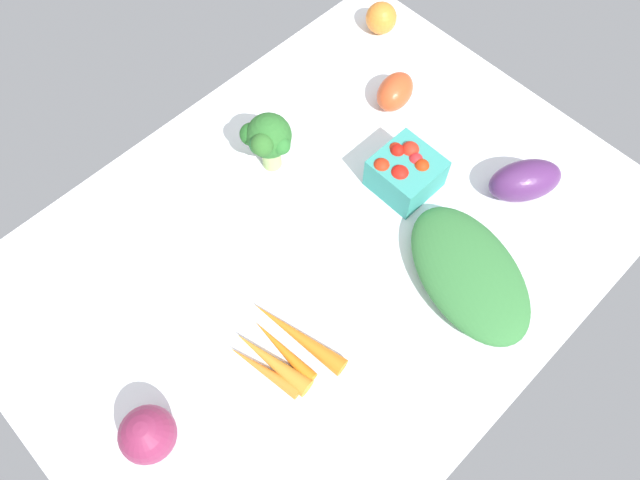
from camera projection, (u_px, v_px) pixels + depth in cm
name	position (u px, v px, depth cm)	size (l,w,h in cm)	color
tablecloth	(320.00, 248.00, 100.13)	(104.00, 76.00, 2.00)	white
broccoli_head	(267.00, 138.00, 99.73)	(8.75, 9.04, 11.99)	#A6C472
heirloom_tomato_orange	(381.00, 18.00, 119.18)	(6.23, 6.23, 6.23)	orange
carrot_bunch	(282.00, 351.00, 89.58)	(12.37, 17.25, 2.94)	orange
roma_tomato	(395.00, 92.00, 110.61)	(8.63, 5.96, 5.96)	#CF4C25
eggplant	(525.00, 181.00, 101.01)	(12.68, 6.97, 6.97)	#562A65
berry_basket	(405.00, 171.00, 101.40)	(10.18, 10.18, 7.80)	teal
leafy_greens_clump	(469.00, 273.00, 93.91)	(25.51, 15.15, 5.52)	#35783A
red_onion_near_basket	(148.00, 434.00, 81.48)	(7.95, 7.95, 7.95)	#86274C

